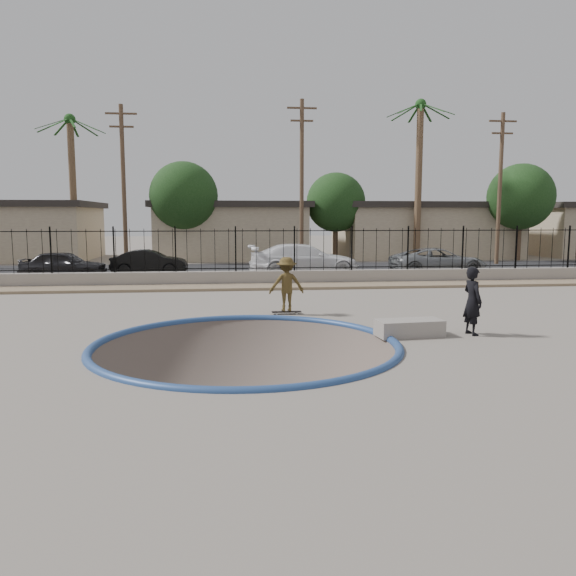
# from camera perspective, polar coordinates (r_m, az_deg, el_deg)

# --- Properties ---
(ground) EXTENTS (120.00, 120.00, 2.20)m
(ground) POSITION_cam_1_polar(r_m,az_deg,el_deg) (25.79, -5.35, -1.68)
(ground) COLOR slate
(ground) RESTS_ON ground
(bowl_pit) EXTENTS (6.84, 6.84, 1.80)m
(bowl_pit) POSITION_cam_1_polar(r_m,az_deg,el_deg) (12.81, -4.26, -5.83)
(bowl_pit) COLOR brown
(bowl_pit) RESTS_ON ground
(coping_ring) EXTENTS (7.04, 7.04, 0.20)m
(coping_ring) POSITION_cam_1_polar(r_m,az_deg,el_deg) (12.81, -4.26, -5.83)
(coping_ring) COLOR navy
(coping_ring) RESTS_ON ground
(rock_strip) EXTENTS (42.00, 1.60, 0.11)m
(rock_strip) POSITION_cam_1_polar(r_m,az_deg,el_deg) (22.85, -5.24, 0.09)
(rock_strip) COLOR #957C62
(rock_strip) RESTS_ON ground
(retaining_wall) EXTENTS (42.00, 0.45, 0.60)m
(retaining_wall) POSITION_cam_1_polar(r_m,az_deg,el_deg) (23.92, -5.31, 1.00)
(retaining_wall) COLOR gray
(retaining_wall) RESTS_ON ground
(fence) EXTENTS (40.00, 0.04, 1.80)m
(fence) POSITION_cam_1_polar(r_m,az_deg,el_deg) (23.82, -5.34, 3.87)
(fence) COLOR black
(fence) RESTS_ON retaining_wall
(street) EXTENTS (90.00, 8.00, 0.04)m
(street) POSITION_cam_1_polar(r_m,az_deg,el_deg) (30.61, -5.56, 1.83)
(street) COLOR black
(street) RESTS_ON ground
(house_west) EXTENTS (11.60, 8.60, 3.90)m
(house_west) POSITION_cam_1_polar(r_m,az_deg,el_deg) (42.54, -26.54, 5.26)
(house_west) COLOR tan
(house_west) RESTS_ON ground
(house_center) EXTENTS (10.60, 8.60, 3.90)m
(house_center) POSITION_cam_1_polar(r_m,az_deg,el_deg) (39.98, -5.81, 5.91)
(house_center) COLOR tan
(house_center) RESTS_ON ground
(house_east) EXTENTS (12.60, 8.60, 3.90)m
(house_east) POSITION_cam_1_polar(r_m,az_deg,el_deg) (42.51, 13.52, 5.82)
(house_east) COLOR tan
(house_east) RESTS_ON ground
(palm_mid) EXTENTS (2.30, 2.30, 9.30)m
(palm_mid) POSITION_cam_1_polar(r_m,az_deg,el_deg) (38.85, -21.14, 12.39)
(palm_mid) COLOR brown
(palm_mid) RESTS_ON ground
(palm_right) EXTENTS (2.30, 2.30, 10.30)m
(palm_right) POSITION_cam_1_polar(r_m,az_deg,el_deg) (37.85, 13.21, 13.80)
(palm_right) COLOR brown
(palm_right) RESTS_ON ground
(utility_pole_left) EXTENTS (1.70, 0.24, 9.00)m
(utility_pole_left) POSITION_cam_1_polar(r_m,az_deg,el_deg) (32.99, -16.36, 10.11)
(utility_pole_left) COLOR #473323
(utility_pole_left) RESTS_ON ground
(utility_pole_mid) EXTENTS (1.70, 0.24, 9.50)m
(utility_pole_mid) POSITION_cam_1_polar(r_m,az_deg,el_deg) (32.84, 1.40, 10.86)
(utility_pole_mid) COLOR #473323
(utility_pole_mid) RESTS_ON ground
(utility_pole_right) EXTENTS (1.70, 0.24, 9.00)m
(utility_pole_right) POSITION_cam_1_polar(r_m,az_deg,el_deg) (36.45, 20.72, 9.64)
(utility_pole_right) COLOR #473323
(utility_pole_right) RESTS_ON ground
(street_tree_left) EXTENTS (4.32, 4.32, 6.36)m
(street_tree_left) POSITION_cam_1_polar(r_m,az_deg,el_deg) (36.58, -10.56, 9.17)
(street_tree_left) COLOR #473323
(street_tree_left) RESTS_ON ground
(street_tree_mid) EXTENTS (3.96, 3.96, 5.83)m
(street_tree_mid) POSITION_cam_1_polar(r_m,az_deg,el_deg) (38.22, 4.87, 8.65)
(street_tree_mid) COLOR #473323
(street_tree_mid) RESTS_ON ground
(street_tree_right) EXTENTS (4.32, 4.32, 6.36)m
(street_tree_right) POSITION_cam_1_polar(r_m,az_deg,el_deg) (40.47, 22.56, 8.55)
(street_tree_right) COLOR #473323
(street_tree_right) RESTS_ON ground
(skater) EXTENTS (1.06, 0.63, 1.61)m
(skater) POSITION_cam_1_polar(r_m,az_deg,el_deg) (16.70, -0.15, 0.06)
(skater) COLOR brown
(skater) RESTS_ON ground
(skateboard) EXTENTS (0.89, 0.24, 0.08)m
(skateboard) POSITION_cam_1_polar(r_m,az_deg,el_deg) (16.81, -0.15, -2.45)
(skateboard) COLOR black
(skateboard) RESTS_ON ground
(videographer) EXTENTS (0.51, 0.68, 1.68)m
(videographer) POSITION_cam_1_polar(r_m,az_deg,el_deg) (14.50, 18.23, -1.26)
(videographer) COLOR black
(videographer) RESTS_ON ground
(concrete_ledge) EXTENTS (1.66, 0.85, 0.40)m
(concrete_ledge) POSITION_cam_1_polar(r_m,az_deg,el_deg) (14.04, 12.22, -3.98)
(concrete_ledge) COLOR gray
(concrete_ledge) RESTS_ON ground
(car_a) EXTENTS (3.87, 1.65, 1.30)m
(car_a) POSITION_cam_1_polar(r_m,az_deg,el_deg) (27.96, -21.81, 2.21)
(car_a) COLOR black
(car_a) RESTS_ON street
(car_b) EXTENTS (3.74, 1.39, 1.22)m
(car_b) POSITION_cam_1_polar(r_m,az_deg,el_deg) (28.80, -13.90, 2.57)
(car_b) COLOR black
(car_b) RESTS_ON street
(car_c) EXTENTS (5.44, 2.41, 1.55)m
(car_c) POSITION_cam_1_polar(r_m,az_deg,el_deg) (27.22, 1.66, 2.87)
(car_c) COLOR white
(car_c) RESTS_ON street
(car_d) EXTENTS (4.82, 2.39, 1.31)m
(car_d) POSITION_cam_1_polar(r_m,az_deg,el_deg) (28.96, 15.02, 2.65)
(car_d) COLOR gray
(car_d) RESTS_ON street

